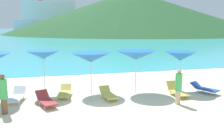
% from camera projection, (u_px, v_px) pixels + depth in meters
% --- Properties ---
extents(ground_plane, '(50.00, 100.00, 0.30)m').
position_uv_depth(ground_plane, '(79.00, 75.00, 18.95)').
color(ground_plane, beige).
extents(ocean_water, '(650.00, 440.00, 0.02)m').
position_uv_depth(ocean_water, '(53.00, 30.00, 228.28)').
color(ocean_water, '#38B7CC').
rests_on(ocean_water, ground_plane).
extents(headland_hill, '(132.68, 132.68, 22.83)m').
position_uv_depth(headland_hill, '(131.00, 12.00, 131.79)').
color(headland_hill, '#235128').
rests_on(headland_hill, ground_plane).
extents(umbrella_1, '(1.91, 1.91, 2.36)m').
position_uv_depth(umbrella_1, '(43.00, 55.00, 12.59)').
color(umbrella_1, silver).
rests_on(umbrella_1, ground_plane).
extents(umbrella_2, '(2.34, 2.34, 2.24)m').
position_uv_depth(umbrella_2, '(91.00, 57.00, 12.79)').
color(umbrella_2, silver).
rests_on(umbrella_2, ground_plane).
extents(umbrella_3, '(2.47, 2.47, 2.32)m').
position_uv_depth(umbrella_3, '(136.00, 55.00, 13.02)').
color(umbrella_3, silver).
rests_on(umbrella_3, ground_plane).
extents(umbrella_4, '(1.76, 1.76, 2.21)m').
position_uv_depth(umbrella_4, '(180.00, 56.00, 13.47)').
color(umbrella_4, silver).
rests_on(umbrella_4, ground_plane).
extents(lounge_chair_0, '(0.81, 1.68, 0.59)m').
position_uv_depth(lounge_chair_0, '(16.00, 96.00, 11.71)').
color(lounge_chair_0, white).
rests_on(lounge_chair_0, ground_plane).
extents(lounge_chair_1, '(0.73, 1.53, 0.54)m').
position_uv_depth(lounge_chair_1, '(108.00, 94.00, 12.07)').
color(lounge_chair_1, '#D8BF4C').
rests_on(lounge_chair_1, ground_plane).
extents(lounge_chair_3, '(1.06, 1.64, 0.60)m').
position_uv_depth(lounge_chair_3, '(46.00, 100.00, 11.03)').
color(lounge_chair_3, '#A53333').
rests_on(lounge_chair_3, ground_plane).
extents(lounge_chair_4, '(0.85, 1.72, 0.52)m').
position_uv_depth(lounge_chair_4, '(65.00, 92.00, 12.45)').
color(lounge_chair_4, '#D8BF4C').
rests_on(lounge_chair_4, ground_plane).
extents(lounge_chair_5, '(0.64, 1.53, 0.65)m').
position_uv_depth(lounge_chair_5, '(177.00, 91.00, 12.71)').
color(lounge_chair_5, '#D8BF4C').
rests_on(lounge_chair_5, ground_plane).
extents(lounge_chair_6, '(1.17, 1.60, 0.52)m').
position_uv_depth(lounge_chair_6, '(204.00, 88.00, 13.18)').
color(lounge_chair_6, '#1E478C').
rests_on(lounge_chair_6, ground_plane).
extents(beachgoer_0, '(0.31, 0.31, 1.68)m').
position_uv_depth(beachgoer_0, '(178.00, 86.00, 11.16)').
color(beachgoer_0, '#DBAA84').
rests_on(beachgoer_0, ground_plane).
extents(beachgoer_1, '(0.33, 0.33, 1.69)m').
position_uv_depth(beachgoer_1, '(3.00, 93.00, 9.90)').
color(beachgoer_1, brown).
rests_on(beachgoer_1, ground_plane).
extents(cruise_ship, '(51.76, 17.70, 24.99)m').
position_uv_depth(cruise_ship, '(50.00, 18.00, 178.48)').
color(cruise_ship, silver).
rests_on(cruise_ship, ocean_water).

